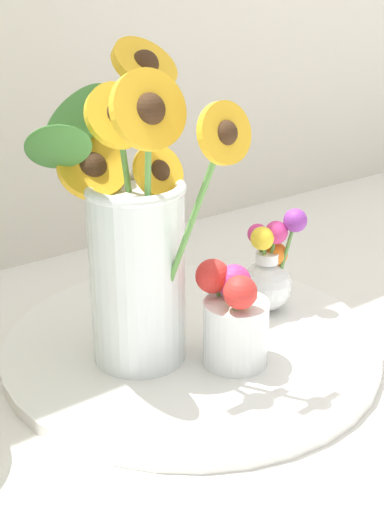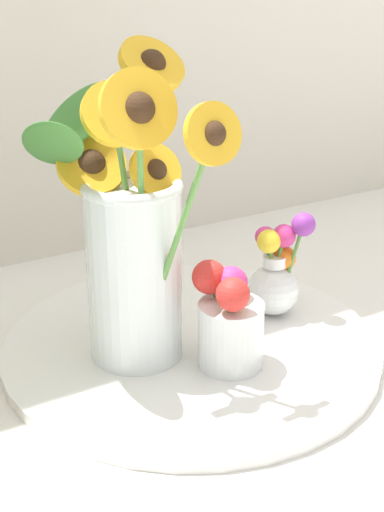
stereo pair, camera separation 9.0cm
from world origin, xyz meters
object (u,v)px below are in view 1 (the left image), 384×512
(mason_jar_sunflowers, at_px, (135,244))
(vase_small_center, at_px, (234,317))
(vase_bulb_right, at_px, (269,271))
(serving_tray, at_px, (192,345))

(mason_jar_sunflowers, relative_size, vase_small_center, 2.93)
(mason_jar_sunflowers, distance_m, vase_bulb_right, 0.24)
(vase_small_center, xyz_separation_m, vase_bulb_right, (0.13, 0.08, -0.00))
(serving_tray, xyz_separation_m, vase_small_center, (0.01, -0.07, 0.07))
(serving_tray, height_order, vase_bulb_right, vase_bulb_right)
(serving_tray, xyz_separation_m, mason_jar_sunflowers, (-0.08, 0.01, 0.16))
(serving_tray, bearing_deg, vase_bulb_right, 2.87)
(serving_tray, height_order, mason_jar_sunflowers, mason_jar_sunflowers)
(mason_jar_sunflowers, bearing_deg, vase_small_center, -42.79)
(serving_tray, distance_m, vase_bulb_right, 0.16)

